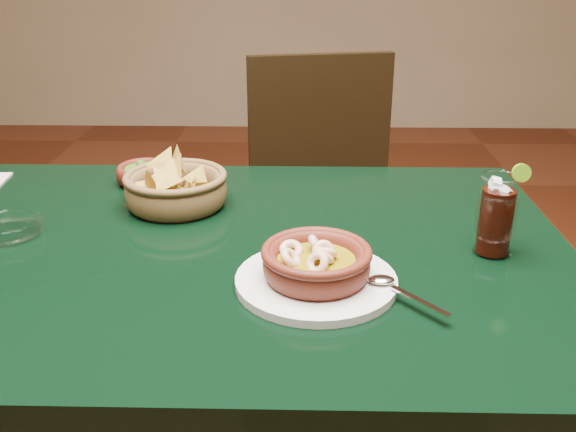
{
  "coord_description": "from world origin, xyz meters",
  "views": [
    {
      "loc": [
        0.16,
        -0.94,
        1.2
      ],
      "look_at": [
        0.14,
        -0.02,
        0.81
      ],
      "focal_mm": 40.0,
      "sensor_mm": 36.0,
      "label": 1
    }
  ],
  "objects_px": {
    "dining_table": "(206,297)",
    "dining_chair": "(328,213)",
    "chip_basket": "(176,189)",
    "cola_drink": "(496,216)",
    "shrimp_plate": "(316,267)"
  },
  "relations": [
    {
      "from": "dining_table",
      "to": "dining_chair",
      "type": "xyz_separation_m",
      "value": [
        0.23,
        0.71,
        -0.14
      ]
    },
    {
      "from": "dining_table",
      "to": "shrimp_plate",
      "type": "distance_m",
      "value": 0.26
    },
    {
      "from": "chip_basket",
      "to": "cola_drink",
      "type": "height_order",
      "value": "cola_drink"
    },
    {
      "from": "shrimp_plate",
      "to": "chip_basket",
      "type": "distance_m",
      "value": 0.39
    },
    {
      "from": "dining_chair",
      "to": "chip_basket",
      "type": "xyz_separation_m",
      "value": [
        -0.31,
        -0.54,
        0.27
      ]
    },
    {
      "from": "shrimp_plate",
      "to": "dining_chair",
      "type": "bearing_deg",
      "value": 86.48
    },
    {
      "from": "dining_chair",
      "to": "shrimp_plate",
      "type": "xyz_separation_m",
      "value": [
        -0.05,
        -0.84,
        0.27
      ]
    },
    {
      "from": "dining_chair",
      "to": "shrimp_plate",
      "type": "distance_m",
      "value": 0.88
    },
    {
      "from": "shrimp_plate",
      "to": "cola_drink",
      "type": "relative_size",
      "value": 1.93
    },
    {
      "from": "chip_basket",
      "to": "cola_drink",
      "type": "xyz_separation_m",
      "value": [
        0.53,
        -0.18,
        0.03
      ]
    },
    {
      "from": "dining_table",
      "to": "shrimp_plate",
      "type": "height_order",
      "value": "shrimp_plate"
    },
    {
      "from": "chip_basket",
      "to": "dining_chair",
      "type": "bearing_deg",
      "value": 60.66
    },
    {
      "from": "shrimp_plate",
      "to": "dining_table",
      "type": "bearing_deg",
      "value": 144.46
    },
    {
      "from": "dining_table",
      "to": "dining_chair",
      "type": "height_order",
      "value": "dining_chair"
    },
    {
      "from": "shrimp_plate",
      "to": "chip_basket",
      "type": "height_order",
      "value": "chip_basket"
    }
  ]
}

